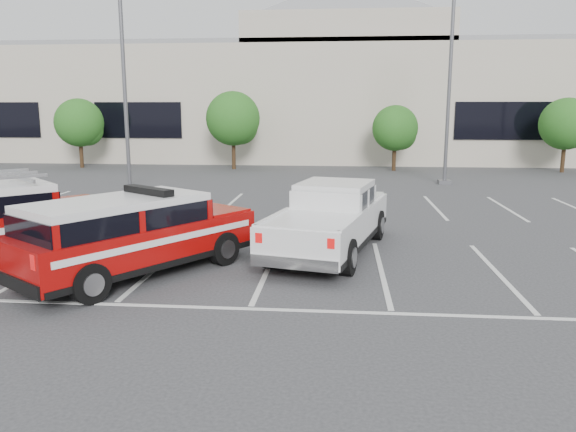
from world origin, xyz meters
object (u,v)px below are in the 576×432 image
(convention_building, at_px, (322,96))
(tree_mid_right, at_px, (396,130))
(tree_left, at_px, (81,124))
(light_pole_left, at_px, (124,77))
(fire_chief_suv, at_px, (133,241))
(tree_right, at_px, (567,126))
(light_pole_mid, at_px, (450,79))
(tree_mid_left, at_px, (235,120))
(white_pickup, at_px, (330,225))

(convention_building, height_order, tree_mid_right, convention_building)
(tree_left, xyz_separation_m, light_pole_left, (6.91, -10.05, 2.41))
(tree_left, relative_size, fire_chief_suv, 0.75)
(convention_building, distance_m, fire_chief_suv, 33.11)
(tree_mid_right, bearing_deg, tree_left, 180.00)
(tree_right, xyz_separation_m, light_pole_mid, (-8.09, -6.05, 2.41))
(convention_building, xyz_separation_m, light_pole_left, (-8.18, -19.86, 0.47))
(tree_mid_left, bearing_deg, light_pole_mid, -26.92)
(tree_right, xyz_separation_m, light_pole_left, (-23.09, -10.05, 2.41))
(light_pole_left, distance_m, fire_chief_suv, 14.47)
(light_pole_mid, distance_m, white_pickup, 15.97)
(tree_mid_right, xyz_separation_m, fire_chief_suv, (-8.10, -22.91, -1.68))
(tree_mid_left, distance_m, light_pole_mid, 13.53)
(light_pole_mid, height_order, fire_chief_suv, light_pole_mid)
(convention_building, relative_size, tree_right, 13.58)
(tree_right, height_order, white_pickup, tree_right)
(tree_mid_right, bearing_deg, light_pole_mid, -72.48)
(tree_right, xyz_separation_m, fire_chief_suv, (-18.10, -22.91, -1.95))
(tree_left, relative_size, tree_mid_left, 0.91)
(convention_building, distance_m, tree_left, 18.11)
(tree_mid_left, distance_m, tree_mid_right, 10.01)
(fire_chief_suv, bearing_deg, tree_mid_right, 104.96)
(tree_left, xyz_separation_m, tree_mid_right, (20.00, -0.00, -0.27))
(tree_left, relative_size, tree_right, 1.00)
(tree_right, bearing_deg, fire_chief_suv, -128.31)
(convention_building, distance_m, light_pole_mid, 17.27)
(convention_building, relative_size, white_pickup, 9.55)
(convention_building, bearing_deg, white_pickup, -87.61)
(white_pickup, bearing_deg, tree_right, 69.88)
(light_pole_mid, bearing_deg, convention_building, 113.26)
(light_pole_left, height_order, light_pole_mid, same)
(tree_left, distance_m, tree_mid_left, 10.00)
(tree_left, bearing_deg, tree_mid_right, -0.00)
(tree_right, bearing_deg, tree_mid_right, -180.00)
(tree_mid_left, distance_m, fire_chief_suv, 23.10)
(light_pole_mid, relative_size, fire_chief_suv, 1.75)
(tree_right, xyz_separation_m, white_pickup, (-13.65, -20.34, -2.04))
(tree_mid_right, bearing_deg, white_pickup, -100.17)
(white_pickup, bearing_deg, light_pole_mid, 82.50)
(tree_mid_left, relative_size, tree_right, 1.10)
(tree_mid_right, height_order, fire_chief_suv, tree_mid_right)
(light_pole_mid, relative_size, white_pickup, 1.63)
(tree_mid_left, distance_m, light_pole_left, 10.73)
(convention_building, xyz_separation_m, fire_chief_suv, (-3.19, -32.73, -3.90))
(tree_left, xyz_separation_m, tree_mid_left, (10.00, 0.00, 0.27))
(tree_left, distance_m, light_pole_left, 12.43)
(convention_building, xyz_separation_m, tree_mid_right, (4.91, -9.82, -2.22))
(light_pole_left, bearing_deg, tree_mid_right, 37.50)
(white_pickup, bearing_deg, tree_left, 142.55)
(light_pole_mid, distance_m, fire_chief_suv, 20.09)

